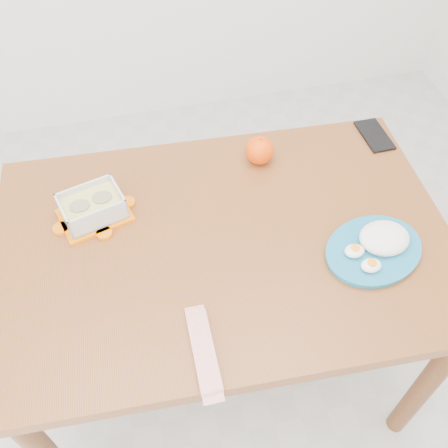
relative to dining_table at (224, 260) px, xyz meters
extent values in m
plane|color=#B7B7B2|center=(-0.08, -0.18, -0.65)|extent=(3.50, 3.50, 0.00)
cube|color=brown|center=(0.00, 0.00, 0.08)|extent=(1.26, 0.88, 0.04)
cylinder|color=brown|center=(0.53, -0.38, -0.30)|extent=(0.06, 0.06, 0.71)
cylinder|color=brown|center=(-0.53, 0.38, -0.30)|extent=(0.06, 0.06, 0.71)
cylinder|color=brown|center=(0.57, 0.31, -0.30)|extent=(0.06, 0.06, 0.71)
cube|color=orange|center=(-0.33, 0.16, 0.10)|extent=(0.21, 0.18, 0.01)
cube|color=silver|center=(-0.33, 0.16, 0.14)|extent=(0.19, 0.15, 0.07)
cube|color=tan|center=(-0.33, 0.16, 0.14)|extent=(0.17, 0.14, 0.04)
cylinder|color=#917F5F|center=(-0.36, 0.15, 0.15)|extent=(0.07, 0.07, 0.02)
cylinder|color=#917F5F|center=(-0.30, 0.17, 0.15)|extent=(0.07, 0.07, 0.02)
sphere|color=#F24904|center=(0.18, 0.27, 0.14)|extent=(0.09, 0.09, 0.09)
cylinder|color=#1A6C91|center=(0.36, -0.14, 0.11)|extent=(0.33, 0.33, 0.02)
ellipsoid|color=silver|center=(0.40, -0.12, 0.14)|extent=(0.16, 0.15, 0.06)
ellipsoid|color=white|center=(0.31, -0.14, 0.13)|extent=(0.06, 0.06, 0.03)
ellipsoid|color=white|center=(0.33, -0.19, 0.13)|extent=(0.06, 0.06, 0.03)
cube|color=red|center=(-0.12, -0.31, 0.11)|extent=(0.05, 0.20, 0.02)
cube|color=black|center=(0.56, 0.29, 0.10)|extent=(0.08, 0.15, 0.01)
camera|label=1|loc=(-0.20, -0.79, 1.14)|focal=40.00mm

